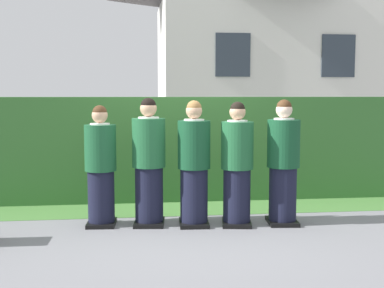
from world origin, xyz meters
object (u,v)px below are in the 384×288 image
(student_front_row_1, at_px, (149,165))
(student_front_row_4, at_px, (283,165))
(student_front_row_0, at_px, (101,169))
(student_front_row_2, at_px, (194,166))
(student_front_row_3, at_px, (237,167))

(student_front_row_1, bearing_deg, student_front_row_4, -4.98)
(student_front_row_0, distance_m, student_front_row_1, 0.62)
(student_front_row_2, height_order, student_front_row_4, student_front_row_4)
(student_front_row_1, xyz_separation_m, student_front_row_2, (0.57, -0.09, -0.02))
(student_front_row_0, xyz_separation_m, student_front_row_3, (1.74, -0.18, 0.02))
(student_front_row_0, distance_m, student_front_row_4, 2.35)
(student_front_row_2, distance_m, student_front_row_3, 0.55)
(student_front_row_1, bearing_deg, student_front_row_2, -9.41)
(student_front_row_1, distance_m, student_front_row_3, 1.13)
(student_front_row_2, bearing_deg, student_front_row_1, 170.59)
(student_front_row_0, height_order, student_front_row_1, student_front_row_1)
(student_front_row_0, bearing_deg, student_front_row_1, -3.68)
(student_front_row_1, relative_size, student_front_row_3, 1.03)
(student_front_row_2, bearing_deg, student_front_row_3, -5.06)
(student_front_row_0, height_order, student_front_row_4, student_front_row_4)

